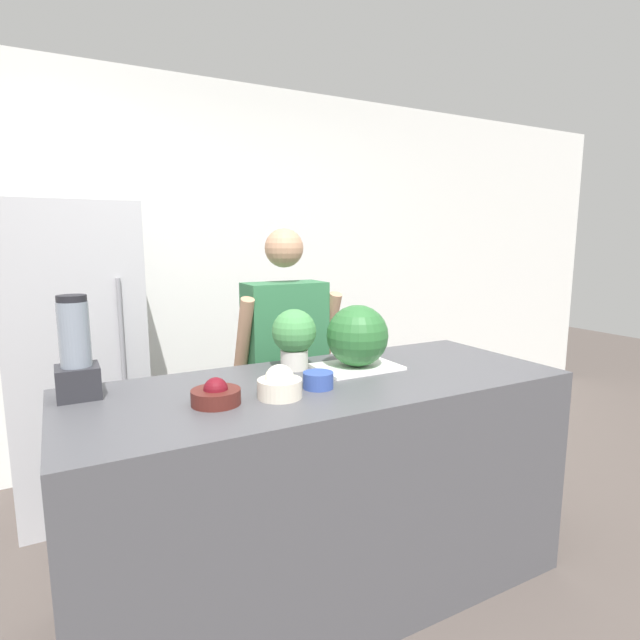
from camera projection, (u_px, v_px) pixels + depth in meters
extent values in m
cube|color=white|center=(207.00, 272.00, 3.53)|extent=(8.00, 0.06, 2.60)
cube|color=#4C4C51|center=(324.00, 487.00, 2.15)|extent=(2.06, 0.81, 0.95)
cube|color=#B7B7BC|center=(77.00, 358.00, 2.84)|extent=(0.68, 0.71, 1.73)
cylinder|color=gray|center=(122.00, 336.00, 2.58)|extent=(0.02, 0.02, 0.60)
cube|color=#333338|center=(286.00, 445.00, 2.82)|extent=(0.33, 0.18, 0.76)
cube|color=#337247|center=(285.00, 332.00, 2.72)|extent=(0.44, 0.22, 0.54)
sphere|color=tan|center=(284.00, 248.00, 2.65)|extent=(0.21, 0.21, 0.21)
cylinder|color=tan|center=(243.00, 339.00, 2.57)|extent=(0.07, 0.22, 0.46)
cylinder|color=tan|center=(329.00, 331.00, 2.80)|extent=(0.07, 0.22, 0.46)
cube|color=white|center=(357.00, 367.00, 2.27)|extent=(0.37, 0.27, 0.01)
sphere|color=#2D6B33|center=(357.00, 336.00, 2.24)|extent=(0.28, 0.28, 0.28)
cylinder|color=#511E19|center=(216.00, 397.00, 1.78)|extent=(0.18, 0.18, 0.05)
sphere|color=maroon|center=(216.00, 389.00, 1.77)|extent=(0.09, 0.09, 0.09)
cylinder|color=beige|center=(280.00, 388.00, 1.85)|extent=(0.17, 0.17, 0.07)
sphere|color=white|center=(280.00, 379.00, 1.84)|extent=(0.11, 0.11, 0.11)
cylinder|color=#334C9E|center=(318.00, 380.00, 1.97)|extent=(0.12, 0.12, 0.06)
cube|color=#28282D|center=(78.00, 382.00, 1.85)|extent=(0.15, 0.15, 0.12)
cylinder|color=gray|center=(74.00, 334.00, 1.82)|extent=(0.11, 0.11, 0.24)
cylinder|color=black|center=(71.00, 298.00, 1.80)|extent=(0.10, 0.10, 0.02)
cylinder|color=beige|center=(294.00, 359.00, 2.26)|extent=(0.12, 0.12, 0.09)
sphere|color=#478E4C|center=(294.00, 331.00, 2.24)|extent=(0.20, 0.20, 0.20)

